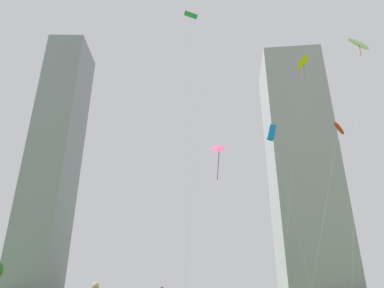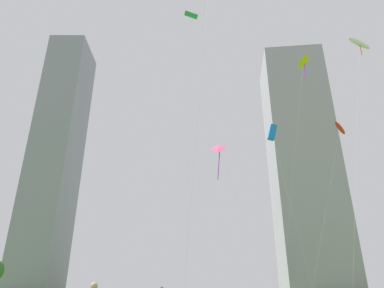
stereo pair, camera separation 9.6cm
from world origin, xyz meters
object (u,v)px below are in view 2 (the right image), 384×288
(kite_flying_6, at_px, (218,151))
(kite_flying_7, at_px, (340,128))
(kite_flying_1, at_px, (303,64))
(kite_flying_3, at_px, (359,44))
(kite_flying_4, at_px, (191,17))
(distant_highrise_1, at_px, (302,162))
(distant_highrise_0, at_px, (57,153))
(kite_flying_0, at_px, (272,133))

(kite_flying_6, relative_size, kite_flying_7, 0.71)
(kite_flying_1, height_order, kite_flying_3, kite_flying_1)
(kite_flying_4, height_order, distant_highrise_1, distant_highrise_1)
(distant_highrise_0, bearing_deg, kite_flying_0, -53.19)
(kite_flying_7, relative_size, distant_highrise_1, 0.27)
(kite_flying_0, relative_size, distant_highrise_0, 0.21)
(kite_flying_3, xyz_separation_m, distant_highrise_1, (25.02, 93.09, 16.67))
(kite_flying_1, height_order, kite_flying_6, kite_flying_1)
(kite_flying_1, relative_size, distant_highrise_0, 0.31)
(kite_flying_3, height_order, kite_flying_6, kite_flying_3)
(kite_flying_4, bearing_deg, kite_flying_1, 27.76)
(kite_flying_1, height_order, kite_flying_7, kite_flying_1)
(distant_highrise_0, bearing_deg, kite_flying_3, -50.12)
(distant_highrise_0, bearing_deg, distant_highrise_1, -1.89)
(kite_flying_7, bearing_deg, distant_highrise_0, 133.44)
(kite_flying_7, bearing_deg, kite_flying_3, -98.09)
(kite_flying_7, bearing_deg, kite_flying_4, -145.98)
(kite_flying_4, height_order, distant_highrise_0, distant_highrise_0)
(kite_flying_0, distance_m, kite_flying_3, 17.53)
(kite_flying_0, xyz_separation_m, kite_flying_3, (12.12, -5.25, 11.52))
(kite_flying_7, distance_m, distant_highrise_0, 121.09)
(kite_flying_3, height_order, distant_highrise_1, distant_highrise_1)
(distant_highrise_1, bearing_deg, kite_flying_4, -109.16)
(kite_flying_1, relative_size, distant_highrise_1, 0.34)
(kite_flying_3, bearing_deg, kite_flying_7, 81.91)
(kite_flying_3, relative_size, kite_flying_6, 1.74)
(kite_flying_4, xyz_separation_m, kite_flying_6, (3.82, 7.84, -15.16))
(kite_flying_1, bearing_deg, kite_flying_7, 44.89)
(distant_highrise_1, bearing_deg, kite_flying_0, -105.42)
(kite_flying_0, relative_size, kite_flying_3, 0.68)
(kite_flying_0, height_order, kite_flying_4, kite_flying_4)
(kite_flying_1, relative_size, kite_flying_7, 1.26)
(kite_flying_3, height_order, kite_flying_4, kite_flying_4)
(kite_flying_4, bearing_deg, distant_highrise_1, 63.34)
(kite_flying_3, bearing_deg, kite_flying_6, 169.33)
(kite_flying_6, relative_size, distant_highrise_0, 0.18)
(kite_flying_3, bearing_deg, distant_highrise_1, 74.96)
(kite_flying_3, relative_size, distant_highrise_0, 0.31)
(kite_flying_4, relative_size, kite_flying_6, 1.77)
(kite_flying_0, bearing_deg, kite_flying_3, -23.44)
(kite_flying_1, distance_m, kite_flying_3, 8.08)
(kite_flying_1, bearing_deg, kite_flying_4, -152.24)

